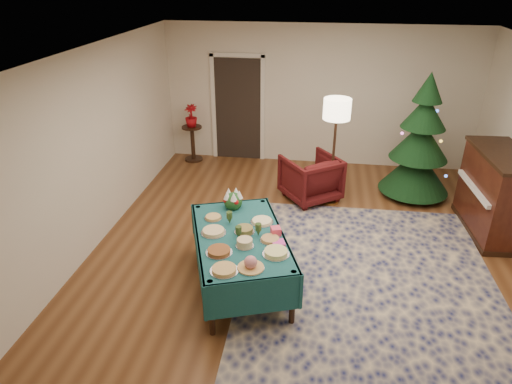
# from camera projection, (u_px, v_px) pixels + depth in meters

# --- Properties ---
(room_shell) EXTENTS (7.00, 7.00, 7.00)m
(room_shell) POSITION_uv_depth(u_px,v_px,m) (312.00, 167.00, 5.71)
(room_shell) COLOR #593319
(room_shell) RESTS_ON ground
(doorway) EXTENTS (1.08, 0.04, 2.16)m
(doorway) POSITION_uv_depth(u_px,v_px,m) (238.00, 106.00, 9.12)
(doorway) COLOR black
(doorway) RESTS_ON ground
(rug) EXTENTS (3.28, 4.26, 0.02)m
(rug) POSITION_uv_depth(u_px,v_px,m) (369.00, 288.00, 5.68)
(rug) COLOR #131B4A
(rug) RESTS_ON ground
(buffet_table) EXTENTS (1.61, 2.07, 0.71)m
(buffet_table) POSITION_uv_depth(u_px,v_px,m) (240.00, 245.00, 5.54)
(buffet_table) COLOR black
(buffet_table) RESTS_ON ground
(platter_0) EXTENTS (0.30, 0.30, 0.04)m
(platter_0) POSITION_uv_depth(u_px,v_px,m) (224.00, 270.00, 4.82)
(platter_0) COLOR silver
(platter_0) RESTS_ON buffet_table
(platter_1) EXTENTS (0.30, 0.30, 0.15)m
(platter_1) POSITION_uv_depth(u_px,v_px,m) (251.00, 264.00, 4.85)
(platter_1) COLOR silver
(platter_1) RESTS_ON buffet_table
(platter_2) EXTENTS (0.31, 0.31, 0.06)m
(platter_2) POSITION_uv_depth(u_px,v_px,m) (276.00, 253.00, 5.10)
(platter_2) COLOR silver
(platter_2) RESTS_ON buffet_table
(platter_3) EXTENTS (0.30, 0.30, 0.05)m
(platter_3) POSITION_uv_depth(u_px,v_px,m) (219.00, 251.00, 5.13)
(platter_3) COLOR silver
(platter_3) RESTS_ON buffet_table
(platter_4) EXTENTS (0.21, 0.21, 0.10)m
(platter_4) POSITION_uv_depth(u_px,v_px,m) (245.00, 243.00, 5.24)
(platter_4) COLOR silver
(platter_4) RESTS_ON buffet_table
(platter_5) EXTENTS (0.25, 0.25, 0.04)m
(platter_5) POSITION_uv_depth(u_px,v_px,m) (270.00, 239.00, 5.36)
(platter_5) COLOR silver
(platter_5) RESTS_ON buffet_table
(platter_6) EXTENTS (0.31, 0.31, 0.05)m
(platter_6) POSITION_uv_depth(u_px,v_px,m) (213.00, 231.00, 5.51)
(platter_6) COLOR silver
(platter_6) RESTS_ON buffet_table
(platter_7) EXTENTS (0.25, 0.25, 0.07)m
(platter_7) POSITION_uv_depth(u_px,v_px,m) (244.00, 230.00, 5.52)
(platter_7) COLOR silver
(platter_7) RESTS_ON buffet_table
(platter_8) EXTENTS (0.29, 0.29, 0.04)m
(platter_8) POSITION_uv_depth(u_px,v_px,m) (262.00, 221.00, 5.74)
(platter_8) COLOR silver
(platter_8) RESTS_ON buffet_table
(platter_9) EXTENTS (0.23, 0.23, 0.04)m
(platter_9) POSITION_uv_depth(u_px,v_px,m) (213.00, 217.00, 5.83)
(platter_9) COLOR silver
(platter_9) RESTS_ON buffet_table
(goblet_0) EXTENTS (0.08, 0.08, 0.17)m
(goblet_0) POSITION_uv_depth(u_px,v_px,m) (229.00, 218.00, 5.69)
(goblet_0) COLOR #2D471E
(goblet_0) RESTS_ON buffet_table
(goblet_1) EXTENTS (0.08, 0.08, 0.17)m
(goblet_1) POSITION_uv_depth(u_px,v_px,m) (258.00, 229.00, 5.43)
(goblet_1) COLOR #2D471E
(goblet_1) RESTS_ON buffet_table
(goblet_2) EXTENTS (0.08, 0.08, 0.17)m
(goblet_2) POSITION_uv_depth(u_px,v_px,m) (239.00, 232.00, 5.37)
(goblet_2) COLOR #2D471E
(goblet_2) RESTS_ON buffet_table
(napkin_stack) EXTENTS (0.18, 0.18, 0.04)m
(napkin_stack) POSITION_uv_depth(u_px,v_px,m) (278.00, 243.00, 5.29)
(napkin_stack) COLOR #E33FAD
(napkin_stack) RESTS_ON buffet_table
(gift_box) EXTENTS (0.14, 0.14, 0.09)m
(gift_box) POSITION_uv_depth(u_px,v_px,m) (276.00, 231.00, 5.47)
(gift_box) COLOR #F84461
(gift_box) RESTS_ON buffet_table
(centerpiece) EXTENTS (0.26, 0.26, 0.29)m
(centerpiece) POSITION_uv_depth(u_px,v_px,m) (233.00, 199.00, 6.05)
(centerpiece) COLOR #1E4C1E
(centerpiece) RESTS_ON buffet_table
(armchair) EXTENTS (1.13, 1.12, 0.86)m
(armchair) POSITION_uv_depth(u_px,v_px,m) (311.00, 176.00, 7.72)
(armchair) COLOR #450E10
(armchair) RESTS_ON ground
(floor_lamp) EXTENTS (0.43, 0.43, 1.79)m
(floor_lamp) POSITION_uv_depth(u_px,v_px,m) (337.00, 116.00, 7.13)
(floor_lamp) COLOR #A57F3F
(floor_lamp) RESTS_ON ground
(side_table) EXTENTS (0.40, 0.40, 0.72)m
(side_table) POSITION_uv_depth(u_px,v_px,m) (193.00, 144.00, 9.32)
(side_table) COLOR black
(side_table) RESTS_ON ground
(potted_plant) EXTENTS (0.25, 0.44, 0.25)m
(potted_plant) POSITION_uv_depth(u_px,v_px,m) (191.00, 121.00, 9.10)
(potted_plant) COLOR #9E0B12
(potted_plant) RESTS_ON side_table
(christmas_tree) EXTENTS (1.21, 1.21, 2.14)m
(christmas_tree) POSITION_uv_depth(u_px,v_px,m) (420.00, 143.00, 7.61)
(christmas_tree) COLOR black
(christmas_tree) RESTS_ON ground
(piano) EXTENTS (0.78, 1.50, 1.26)m
(piano) POSITION_uv_depth(u_px,v_px,m) (496.00, 194.00, 6.66)
(piano) COLOR black
(piano) RESTS_ON ground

